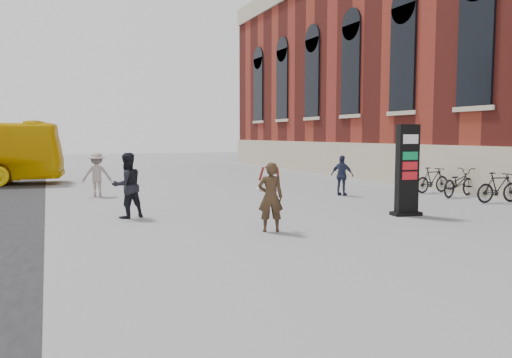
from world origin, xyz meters
name	(u,v)px	position (x,y,z in m)	size (l,w,h in m)	color
ground	(288,234)	(0.00, 0.00, 0.00)	(100.00, 100.00, 0.00)	#9E9EA3
info_pylon	(407,170)	(4.13, 1.09, 1.24)	(0.84, 0.51, 2.48)	black
woman	(270,196)	(-0.24, 0.44, 0.81)	(0.72, 0.69, 1.59)	#402C1A
pedestrian_a	(127,185)	(-2.97, 3.61, 0.87)	(0.84, 0.66, 1.73)	black
pedestrian_b	(97,174)	(-3.27, 8.82, 0.79)	(1.02, 0.58, 1.57)	gray
pedestrian_c	(342,175)	(4.95, 5.60, 0.73)	(0.86, 0.36, 1.46)	#2A314F
bike_5	(498,187)	(8.60, 2.01, 0.50)	(0.47, 1.66, 1.00)	black
bike_6	(458,183)	(8.60, 3.73, 0.51)	(0.67, 1.93, 1.01)	black
bike_7	(432,180)	(8.60, 5.02, 0.49)	(0.46, 1.63, 0.98)	black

